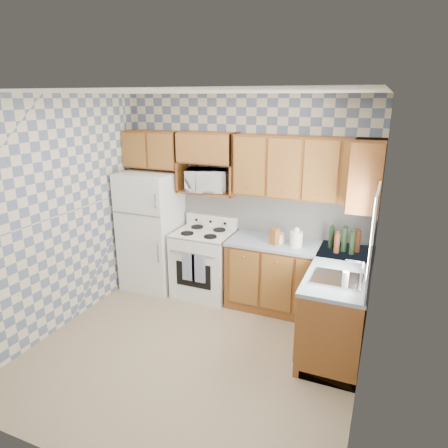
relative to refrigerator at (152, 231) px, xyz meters
The scene contains 31 objects.
floor 1.97m from the refrigerator, 44.43° to the right, with size 3.40×3.40×0.00m, color #8E7A5D.
back_wall 1.42m from the refrigerator, 15.35° to the left, with size 3.40×0.02×2.70m, color slate.
right_wall 3.27m from the refrigerator, 22.79° to the right, with size 0.02×3.20×2.70m, color slate.
backsplash_back 1.75m from the refrigerator, 11.47° to the left, with size 2.60×0.01×0.56m, color silver.
backsplash_right 3.02m from the refrigerator, ahead, with size 0.01×1.60×0.56m, color silver.
refrigerator is the anchor object (origin of this frame).
stove_body 0.89m from the refrigerator, ahead, with size 0.76×0.65×0.90m, color white.
cooktop 0.81m from the refrigerator, ahead, with size 0.76×0.65×0.03m, color silver.
backguard 0.87m from the refrigerator, 20.44° to the left, with size 0.76×0.08×0.17m, color white.
dish_towel_left 0.87m from the refrigerator, 23.12° to the right, with size 0.18×0.03×0.38m, color navy.
dish_towel_right 0.99m from the refrigerator, 19.76° to the right, with size 0.18×0.03×0.38m, color navy.
base_cabinets_back 2.14m from the refrigerator, ahead, with size 1.75×0.60×0.88m, color brown.
base_cabinets_right 2.74m from the refrigerator, ahead, with size 0.60×1.60×0.88m, color brown.
countertop_back 2.10m from the refrigerator, ahead, with size 1.77×0.63×0.04m, color gray.
countertop_right 2.71m from the refrigerator, ahead, with size 0.63×1.60×0.04m, color gray.
upper_cabinets_back 2.34m from the refrigerator, ahead, with size 1.75×0.33×0.74m, color brown.
upper_cabinets_fridge 1.15m from the refrigerator, 94.64° to the left, with size 0.82×0.33×0.50m, color brown.
upper_cabinets_right 2.99m from the refrigerator, ahead, with size 0.33×0.70×0.74m, color brown.
microwave_shelf 1.02m from the refrigerator, 12.94° to the left, with size 0.80×0.33×0.03m, color brown.
microwave 1.11m from the refrigerator, 12.52° to the left, with size 0.54×0.37×0.30m, color white.
sink 2.79m from the refrigerator, 16.65° to the right, with size 0.48×0.40×0.03m, color #B7B7BC.
window 3.13m from the refrigerator, 15.12° to the right, with size 0.02×0.66×0.86m, color white.
bottle_0 2.64m from the refrigerator, ahead, with size 0.07×0.07×0.30m, color black.
bottle_1 2.74m from the refrigerator, ahead, with size 0.07×0.07×0.28m, color black.
bottle_2 2.79m from the refrigerator, ahead, with size 0.07×0.07×0.26m, color #572B15.
bottle_3 2.57m from the refrigerator, ahead, with size 0.07×0.07×0.24m, color #572B15.
bottle_4 2.49m from the refrigerator, ahead, with size 0.07×0.07×0.27m, color black.
knife_block 1.83m from the refrigerator, ahead, with size 0.09×0.09×0.21m, color brown.
electric_kettle 2.09m from the refrigerator, ahead, with size 0.15×0.15×0.19m, color white.
food_containers 1.84m from the refrigerator, ahead, with size 0.17×0.17×0.11m, color beige, non-canonical shape.
soap_bottle 2.93m from the refrigerator, 19.30° to the right, with size 0.06×0.06×0.17m, color beige.
Camera 1 is at (1.75, -3.33, 2.65)m, focal length 32.00 mm.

